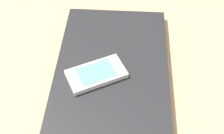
# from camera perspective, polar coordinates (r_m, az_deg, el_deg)

# --- Properties ---
(desk_surface) EXTENTS (1.20, 0.80, 0.03)m
(desk_surface) POSITION_cam_1_polar(r_m,az_deg,el_deg) (0.71, -1.09, 3.81)
(desk_surface) COLOR tan
(desk_surface) RESTS_ON ground
(laptop_closed) EXTENTS (0.37, 0.24, 0.02)m
(laptop_closed) POSITION_cam_1_polar(r_m,az_deg,el_deg) (0.62, -0.00, -0.59)
(laptop_closed) COLOR black
(laptop_closed) RESTS_ON desk_surface
(cell_phone_on_laptop) EXTENTS (0.10, 0.12, 0.01)m
(cell_phone_on_laptop) POSITION_cam_1_polar(r_m,az_deg,el_deg) (0.60, -2.92, -1.26)
(cell_phone_on_laptop) COLOR silver
(cell_phone_on_laptop) RESTS_ON laptop_closed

